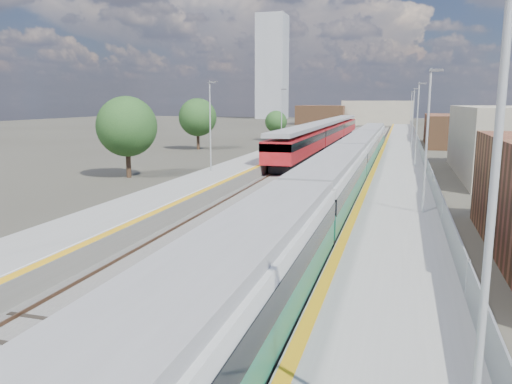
% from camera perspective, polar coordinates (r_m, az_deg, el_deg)
% --- Properties ---
extents(ground, '(320.00, 320.00, 0.00)m').
position_cam_1_polar(ground, '(56.18, 10.70, 3.13)').
color(ground, '#47443A').
rests_on(ground, ground).
extents(ballast_bed, '(10.50, 155.00, 0.06)m').
position_cam_1_polar(ballast_bed, '(58.90, 8.76, 3.55)').
color(ballast_bed, '#565451').
rests_on(ballast_bed, ground).
extents(tracks, '(8.96, 160.00, 0.17)m').
position_cam_1_polar(tracks, '(60.47, 9.53, 3.77)').
color(tracks, '#4C3323').
rests_on(tracks, ground).
extents(platform_right, '(4.70, 155.00, 8.52)m').
position_cam_1_polar(platform_right, '(58.34, 16.13, 3.70)').
color(platform_right, slate).
rests_on(platform_right, ground).
extents(platform_left, '(4.30, 155.00, 8.52)m').
position_cam_1_polar(platform_left, '(60.09, 2.32, 4.26)').
color(platform_left, slate).
rests_on(platform_left, ground).
extents(buildings, '(72.00, 185.50, 40.00)m').
position_cam_1_polar(buildings, '(146.05, 7.15, 11.77)').
color(buildings, brown).
rests_on(buildings, ground).
extents(green_train, '(2.75, 76.55, 3.02)m').
position_cam_1_polar(green_train, '(39.63, 10.60, 3.29)').
color(green_train, black).
rests_on(green_train, ground).
extents(red_train, '(3.06, 61.99, 3.86)m').
position_cam_1_polar(red_train, '(75.21, 7.99, 6.74)').
color(red_train, black).
rests_on(red_train, ground).
extents(tree_a, '(5.41, 5.41, 7.34)m').
position_cam_1_polar(tree_a, '(46.61, -14.55, 7.24)').
color(tree_a, '#382619').
rests_on(tree_a, ground).
extents(tree_b, '(5.39, 5.39, 7.30)m').
position_cam_1_polar(tree_b, '(72.26, -6.69, 8.47)').
color(tree_b, '#382619').
rests_on(tree_b, ground).
extents(tree_c, '(3.86, 3.86, 5.23)m').
position_cam_1_polar(tree_c, '(88.89, 2.30, 8.02)').
color(tree_c, '#382619').
rests_on(tree_c, ground).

